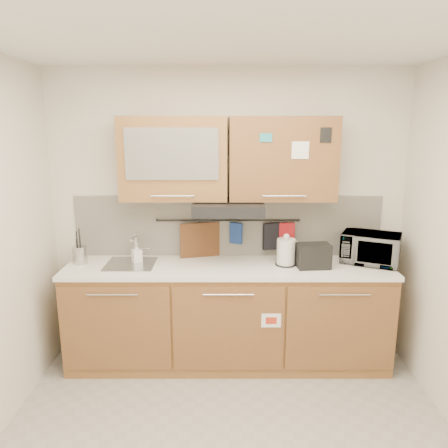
{
  "coord_description": "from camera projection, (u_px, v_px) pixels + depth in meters",
  "views": [
    {
      "loc": [
        -0.04,
        -2.42,
        2.13
      ],
      "look_at": [
        -0.04,
        1.05,
        1.32
      ],
      "focal_mm": 35.0,
      "sensor_mm": 36.0,
      "label": 1
    }
  ],
  "objects": [
    {
      "name": "ceiling",
      "position": [
        231.0,
        29.0,
        2.25
      ],
      "size": [
        3.2,
        3.2,
        0.0
      ],
      "primitive_type": "plane",
      "rotation": [
        3.14,
        0.0,
        0.0
      ],
      "color": "white",
      "rests_on": "wall_back"
    },
    {
      "name": "wall_back",
      "position": [
        228.0,
        215.0,
        4.0
      ],
      "size": [
        3.2,
        0.0,
        3.2
      ],
      "primitive_type": "plane",
      "rotation": [
        1.57,
        0.0,
        0.0
      ],
      "color": "silver",
      "rests_on": "ground"
    },
    {
      "name": "base_cabinet",
      "position": [
        228.0,
        320.0,
        3.91
      ],
      "size": [
        2.8,
        0.64,
        0.88
      ],
      "color": "olive",
      "rests_on": "floor"
    },
    {
      "name": "countertop",
      "position": [
        228.0,
        267.0,
        3.79
      ],
      "size": [
        2.82,
        0.62,
        0.04
      ],
      "primitive_type": "cube",
      "color": "white",
      "rests_on": "base_cabinet"
    },
    {
      "name": "backsplash",
      "position": [
        228.0,
        226.0,
        4.01
      ],
      "size": [
        2.8,
        0.02,
        0.56
      ],
      "primitive_type": "cube",
      "color": "silver",
      "rests_on": "countertop"
    },
    {
      "name": "upper_cabinets",
      "position": [
        228.0,
        158.0,
        3.71
      ],
      "size": [
        1.82,
        0.37,
        0.7
      ],
      "color": "olive",
      "rests_on": "wall_back"
    },
    {
      "name": "range_hood",
      "position": [
        228.0,
        207.0,
        3.73
      ],
      "size": [
        0.6,
        0.46,
        0.1
      ],
      "primitive_type": "cube",
      "color": "black",
      "rests_on": "upper_cabinets"
    },
    {
      "name": "sink",
      "position": [
        131.0,
        264.0,
        3.8
      ],
      "size": [
        0.42,
        0.4,
        0.26
      ],
      "color": "silver",
      "rests_on": "countertop"
    },
    {
      "name": "utensil_rail",
      "position": [
        228.0,
        220.0,
        3.96
      ],
      "size": [
        1.3,
        0.02,
        0.02
      ],
      "primitive_type": "cylinder",
      "rotation": [
        0.0,
        1.57,
        0.0
      ],
      "color": "black",
      "rests_on": "backsplash"
    },
    {
      "name": "utensil_crock",
      "position": [
        80.0,
        254.0,
        3.82
      ],
      "size": [
        0.13,
        0.13,
        0.31
      ],
      "rotation": [
        0.0,
        0.0,
        -0.06
      ],
      "color": "#AFAEB3",
      "rests_on": "countertop"
    },
    {
      "name": "kettle",
      "position": [
        286.0,
        253.0,
        3.77
      ],
      "size": [
        0.21,
        0.21,
        0.28
      ],
      "rotation": [
        0.0,
        0.0,
        0.38
      ],
      "color": "silver",
      "rests_on": "countertop"
    },
    {
      "name": "toaster",
      "position": [
        313.0,
        256.0,
        3.7
      ],
      "size": [
        0.29,
        0.19,
        0.21
      ],
      "rotation": [
        0.0,
        0.0,
        0.09
      ],
      "color": "black",
      "rests_on": "countertop"
    },
    {
      "name": "microwave",
      "position": [
        370.0,
        248.0,
        3.82
      ],
      "size": [
        0.57,
        0.5,
        0.27
      ],
      "primitive_type": "imported",
      "rotation": [
        0.0,
        0.0,
        -0.44
      ],
      "color": "#999999",
      "rests_on": "countertop"
    },
    {
      "name": "soap_bottle",
      "position": [
        137.0,
        253.0,
        3.85
      ],
      "size": [
        0.11,
        0.11,
        0.18
      ],
      "primitive_type": "imported",
      "rotation": [
        0.0,
        0.0,
        0.51
      ],
      "color": "#999999",
      "rests_on": "countertop"
    },
    {
      "name": "cutting_board",
      "position": [
        200.0,
        247.0,
        4.0
      ],
      "size": [
        0.36,
        0.12,
        0.45
      ],
      "primitive_type": "cube",
      "rotation": [
        0.0,
        0.0,
        0.25
      ],
      "color": "brown",
      "rests_on": "utensil_rail"
    },
    {
      "name": "oven_mitt",
      "position": [
        236.0,
        233.0,
        3.97
      ],
      "size": [
        0.12,
        0.08,
        0.19
      ],
      "primitive_type": "cube",
      "rotation": [
        0.0,
        0.0,
        -0.43
      ],
      "color": "navy",
      "rests_on": "utensil_rail"
    },
    {
      "name": "dark_pouch",
      "position": [
        272.0,
        236.0,
        3.98
      ],
      "size": [
        0.16,
        0.08,
        0.25
      ],
      "primitive_type": "cube",
      "rotation": [
        0.0,
        0.0,
        0.27
      ],
      "color": "black",
      "rests_on": "utensil_rail"
    },
    {
      "name": "pot_holder",
      "position": [
        287.0,
        232.0,
        3.97
      ],
      "size": [
        0.14,
        0.03,
        0.17
      ],
      "primitive_type": "cube",
      "rotation": [
        0.0,
        0.0,
        0.08
      ],
      "color": "#AD171E",
      "rests_on": "utensil_rail"
    }
  ]
}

